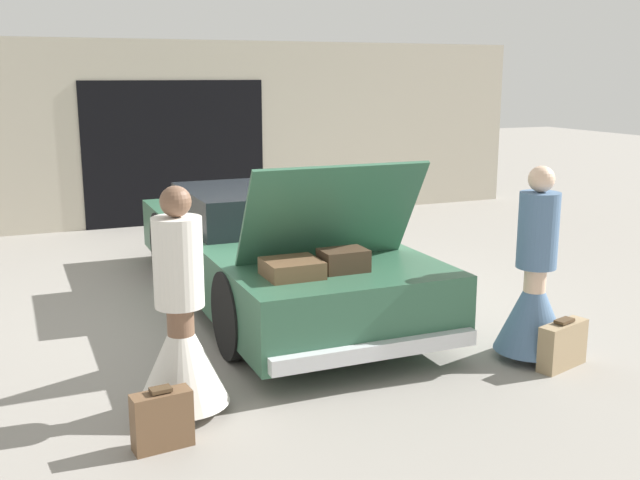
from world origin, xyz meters
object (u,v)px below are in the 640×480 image
Objects in this scene: person_right at (534,292)px; car at (271,249)px; suitcase_beside_left_person at (162,420)px; suitcase_beside_right_person at (563,345)px; person_left at (181,335)px.

car is at bearing 21.84° from person_right.
car reaches higher than suitcase_beside_left_person.
suitcase_beside_left_person and suitcase_beside_right_person have the same top height.
person_left is 3.01m from suitcase_beside_right_person.
person_left is 0.63m from suitcase_beside_left_person.
suitcase_beside_right_person is (0.10, -0.26, -0.38)m from person_right.
suitcase_beside_right_person is (1.53, -2.63, -0.35)m from car.
person_left is at bearing 62.41° from suitcase_beside_left_person.
person_left is 3.15× the size of suitcase_beside_right_person.
suitcase_beside_right_person is at bearing 87.67° from person_left.
car is 2.77m from person_right.
person_left is at bearing 78.65° from person_right.
suitcase_beside_left_person is at bearing -22.91° from person_left.
person_left reaches higher than suitcase_beside_left_person.
suitcase_beside_left_person is (-1.66, -2.72, -0.35)m from car.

